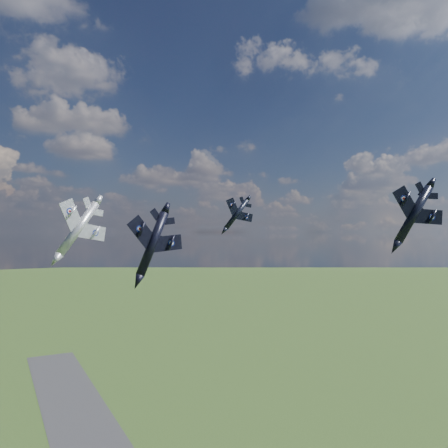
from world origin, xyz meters
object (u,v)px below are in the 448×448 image
jet_high_navy (237,214)px  jet_lead_navy (153,243)px  jet_right_navy (414,214)px  jet_left_silver (78,228)px

jet_high_navy → jet_lead_navy: bearing=-132.8°
jet_lead_navy → jet_right_navy: jet_right_navy is taller
jet_right_navy → jet_high_navy: (-9.18, 45.37, 1.49)m
jet_high_navy → jet_left_silver: 49.41m
jet_lead_navy → jet_left_silver: bearing=-170.7°
jet_right_navy → jet_left_silver: bearing=179.2°
jet_left_silver → jet_right_navy: bearing=-39.9°
jet_high_navy → jet_left_silver: jet_high_navy is taller
jet_lead_navy → jet_left_silver: (-13.23, -3.15, 2.61)m
jet_high_navy → jet_right_navy: bearing=-67.8°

